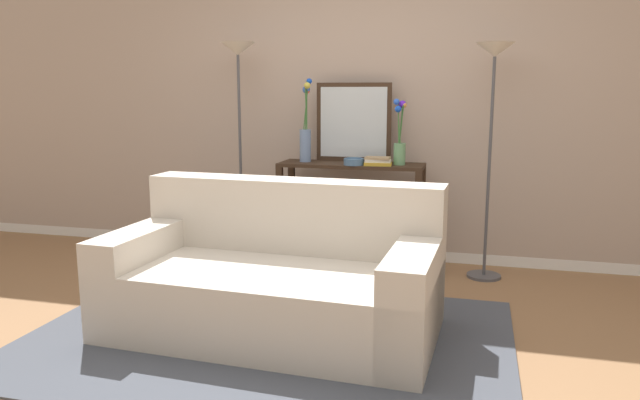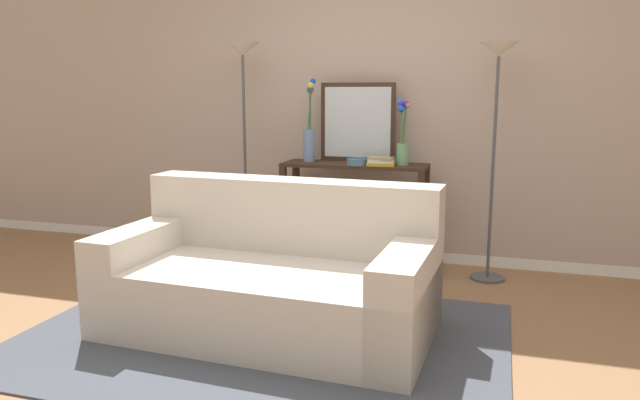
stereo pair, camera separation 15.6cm
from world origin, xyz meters
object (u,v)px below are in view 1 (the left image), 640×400
floor_lamp_left (239,91)px  fruit_bowl (354,162)px  vase_tall_flowers (306,133)px  wall_mirror (353,122)px  couch (276,281)px  book_stack (378,161)px  floor_lamp_right (493,95)px  console_table (351,197)px  vase_short_flowers (400,141)px  book_row_under_console (310,256)px

floor_lamp_left → fruit_bowl: bearing=-4.2°
vase_tall_flowers → wall_mirror: bearing=21.5°
fruit_bowl → couch: bearing=-98.6°
couch → floor_lamp_left: floor_lamp_left is taller
wall_mirror → vase_tall_flowers: vase_tall_flowers is taller
wall_mirror → floor_lamp_left: bearing=-168.0°
vase_tall_flowers → book_stack: (0.62, -0.10, -0.20)m
vase_tall_flowers → book_stack: bearing=-9.3°
vase_tall_flowers → book_stack: 0.66m
floor_lamp_right → wall_mirror: 1.13m
floor_lamp_left → book_stack: size_ratio=8.18×
fruit_bowl → wall_mirror: bearing=102.8°
console_table → vase_short_flowers: vase_short_flowers is taller
floor_lamp_left → wall_mirror: (0.93, 0.20, -0.25)m
console_table → book_stack: book_stack is taller
console_table → floor_lamp_right: (1.07, -0.04, 0.82)m
wall_mirror → vase_short_flowers: size_ratio=1.24×
wall_mirror → couch: bearing=-95.0°
console_table → fruit_bowl: fruit_bowl is taller
vase_tall_flowers → vase_short_flowers: (0.77, -0.02, -0.04)m
vase_short_flowers → book_row_under_console: vase_short_flowers is taller
couch → book_stack: (0.39, 1.35, 0.58)m
vase_short_flowers → book_stack: (-0.16, -0.08, -0.16)m
vase_short_flowers → book_stack: size_ratio=2.31×
floor_lamp_left → vase_tall_flowers: floor_lamp_left is taller
wall_mirror → fruit_bowl: (0.06, -0.27, -0.29)m
floor_lamp_right → book_stack: 0.98m
floor_lamp_right → fruit_bowl: size_ratio=11.11×
console_table → floor_lamp_right: bearing=-2.3°
couch → book_stack: 1.52m
console_table → book_row_under_console: size_ratio=4.62×
floor_lamp_left → fruit_bowl: (0.99, -0.07, -0.55)m
couch → fruit_bowl: size_ratio=12.25×
couch → wall_mirror: wall_mirror is taller
wall_mirror → vase_short_flowers: 0.46m
console_table → vase_tall_flowers: size_ratio=1.73×
vase_short_flowers → fruit_bowl: size_ratio=3.22×
vase_tall_flowers → book_row_under_console: size_ratio=2.67×
book_stack → floor_lamp_right: bearing=3.4°
wall_mirror → vase_tall_flowers: size_ratio=0.95×
couch → fruit_bowl: bearing=81.4°
wall_mirror → fruit_bowl: 0.40m
vase_tall_flowers → couch: bearing=-81.0°
fruit_bowl → book_row_under_console: fruit_bowl is taller
floor_lamp_left → book_stack: 1.30m
wall_mirror → book_stack: 0.45m
floor_lamp_right → fruit_bowl: bearing=-175.9°
vase_short_flowers → floor_lamp_right: bearing=-2.8°
floor_lamp_right → floor_lamp_left: bearing=-180.0°
wall_mirror → book_row_under_console: 1.18m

